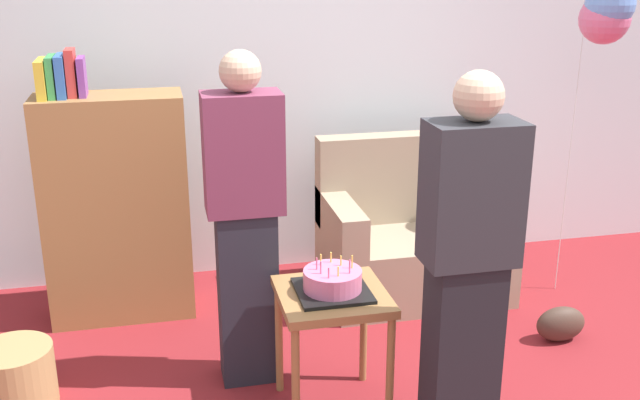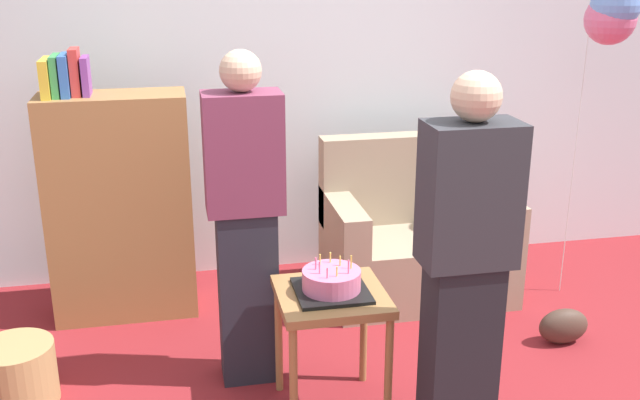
# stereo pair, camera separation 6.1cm
# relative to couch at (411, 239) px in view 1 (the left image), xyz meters

# --- Properties ---
(wall_back) EXTENTS (6.00, 0.10, 2.70)m
(wall_back) POSITION_rel_couch_xyz_m (-0.62, 0.61, 1.01)
(wall_back) COLOR silver
(wall_back) RESTS_ON ground_plane
(couch) EXTENTS (1.10, 0.70, 0.96)m
(couch) POSITION_rel_couch_xyz_m (0.00, 0.00, 0.00)
(couch) COLOR gray
(couch) RESTS_ON ground_plane
(bookshelf) EXTENTS (0.80, 0.36, 1.55)m
(bookshelf) POSITION_rel_couch_xyz_m (-1.76, 0.07, 0.33)
(bookshelf) COLOR olive
(bookshelf) RESTS_ON ground_plane
(side_table) EXTENTS (0.48, 0.48, 0.60)m
(side_table) POSITION_rel_couch_xyz_m (-0.79, -1.16, 0.17)
(side_table) COLOR olive
(side_table) RESTS_ON ground_plane
(birthday_cake) EXTENTS (0.32, 0.32, 0.17)m
(birthday_cake) POSITION_rel_couch_xyz_m (-0.79, -1.16, 0.31)
(birthday_cake) COLOR black
(birthday_cake) RESTS_ON side_table
(person_blowing_candles) EXTENTS (0.36, 0.22, 1.63)m
(person_blowing_candles) POSITION_rel_couch_xyz_m (-1.12, -0.78, 0.49)
(person_blowing_candles) COLOR #23232D
(person_blowing_candles) RESTS_ON ground_plane
(person_holding_cake) EXTENTS (0.36, 0.22, 1.63)m
(person_holding_cake) POSITION_rel_couch_xyz_m (-0.35, -1.57, 0.49)
(person_holding_cake) COLOR black
(person_holding_cake) RESTS_ON ground_plane
(wicker_basket) EXTENTS (0.36, 0.36, 0.30)m
(wicker_basket) POSITION_rel_couch_xyz_m (-2.22, -0.80, -0.19)
(wicker_basket) COLOR #A88451
(wicker_basket) RESTS_ON ground_plane
(handbag) EXTENTS (0.28, 0.14, 0.20)m
(handbag) POSITION_rel_couch_xyz_m (0.59, -0.81, -0.24)
(handbag) COLOR #473328
(handbag) RESTS_ON ground_plane
(balloon_bunch) EXTENTS (0.29, 0.31, 1.89)m
(balloon_bunch) POSITION_rel_couch_xyz_m (1.04, -0.21, 1.37)
(balloon_bunch) COLOR silver
(balloon_bunch) RESTS_ON ground_plane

